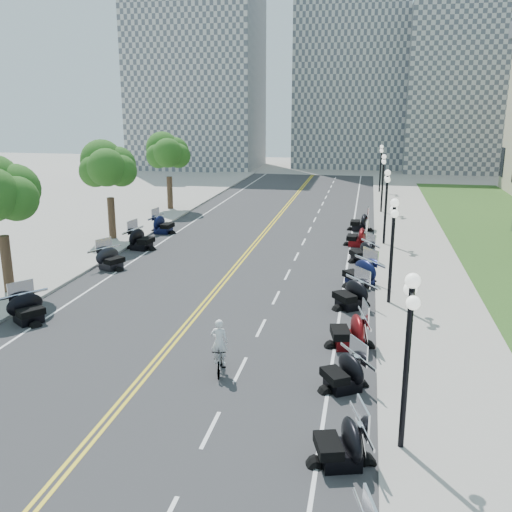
# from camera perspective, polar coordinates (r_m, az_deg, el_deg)

# --- Properties ---
(ground) EXTENTS (160.00, 160.00, 0.00)m
(ground) POSITION_cam_1_polar(r_m,az_deg,el_deg) (25.18, -6.72, -6.64)
(ground) COLOR gray
(road) EXTENTS (16.00, 90.00, 0.01)m
(road) POSITION_cam_1_polar(r_m,az_deg,el_deg) (34.34, -1.66, -0.64)
(road) COLOR #333335
(road) RESTS_ON ground
(centerline_yellow_a) EXTENTS (0.12, 90.00, 0.00)m
(centerline_yellow_a) POSITION_cam_1_polar(r_m,az_deg,el_deg) (34.36, -1.85, -0.61)
(centerline_yellow_a) COLOR yellow
(centerline_yellow_a) RESTS_ON road
(centerline_yellow_b) EXTENTS (0.12, 90.00, 0.00)m
(centerline_yellow_b) POSITION_cam_1_polar(r_m,az_deg,el_deg) (34.31, -1.46, -0.63)
(centerline_yellow_b) COLOR yellow
(centerline_yellow_b) RESTS_ON road
(edge_line_north) EXTENTS (0.12, 90.00, 0.00)m
(edge_line_north) POSITION_cam_1_polar(r_m,az_deg,el_deg) (33.55, 9.07, -1.18)
(edge_line_north) COLOR white
(edge_line_north) RESTS_ON road
(edge_line_south) EXTENTS (0.12, 90.00, 0.00)m
(edge_line_south) POSITION_cam_1_polar(r_m,az_deg,el_deg) (36.25, -11.57, -0.09)
(edge_line_south) COLOR white
(edge_line_south) RESTS_ON road
(lane_dash_4) EXTENTS (0.12, 2.00, 0.00)m
(lane_dash_4) POSITION_cam_1_polar(r_m,az_deg,el_deg) (17.47, -4.57, -16.91)
(lane_dash_4) COLOR white
(lane_dash_4) RESTS_ON road
(lane_dash_5) EXTENTS (0.12, 2.00, 0.00)m
(lane_dash_5) POSITION_cam_1_polar(r_m,az_deg,el_deg) (20.86, -1.57, -11.25)
(lane_dash_5) COLOR white
(lane_dash_5) RESTS_ON road
(lane_dash_6) EXTENTS (0.12, 2.00, 0.00)m
(lane_dash_6) POSITION_cam_1_polar(r_m,az_deg,el_deg) (24.44, 0.51, -7.19)
(lane_dash_6) COLOR white
(lane_dash_6) RESTS_ON road
(lane_dash_7) EXTENTS (0.12, 2.00, 0.00)m
(lane_dash_7) POSITION_cam_1_polar(r_m,az_deg,el_deg) (28.13, 2.02, -4.18)
(lane_dash_7) COLOR white
(lane_dash_7) RESTS_ON road
(lane_dash_8) EXTENTS (0.12, 2.00, 0.00)m
(lane_dash_8) POSITION_cam_1_polar(r_m,az_deg,el_deg) (31.89, 3.16, -1.86)
(lane_dash_8) COLOR white
(lane_dash_8) RESTS_ON road
(lane_dash_9) EXTENTS (0.12, 2.00, 0.00)m
(lane_dash_9) POSITION_cam_1_polar(r_m,az_deg,el_deg) (35.71, 4.07, -0.04)
(lane_dash_9) COLOR white
(lane_dash_9) RESTS_ON road
(lane_dash_10) EXTENTS (0.12, 2.00, 0.00)m
(lane_dash_10) POSITION_cam_1_polar(r_m,az_deg,el_deg) (39.56, 4.79, 1.42)
(lane_dash_10) COLOR white
(lane_dash_10) RESTS_ON road
(lane_dash_11) EXTENTS (0.12, 2.00, 0.00)m
(lane_dash_11) POSITION_cam_1_polar(r_m,az_deg,el_deg) (43.44, 5.39, 2.63)
(lane_dash_11) COLOR white
(lane_dash_11) RESTS_ON road
(lane_dash_12) EXTENTS (0.12, 2.00, 0.00)m
(lane_dash_12) POSITION_cam_1_polar(r_m,az_deg,el_deg) (47.34, 5.89, 3.64)
(lane_dash_12) COLOR white
(lane_dash_12) RESTS_ON road
(lane_dash_13) EXTENTS (0.12, 2.00, 0.00)m
(lane_dash_13) POSITION_cam_1_polar(r_m,az_deg,el_deg) (51.26, 6.32, 4.49)
(lane_dash_13) COLOR white
(lane_dash_13) RESTS_ON road
(lane_dash_14) EXTENTS (0.12, 2.00, 0.00)m
(lane_dash_14) POSITION_cam_1_polar(r_m,az_deg,el_deg) (55.18, 6.68, 5.22)
(lane_dash_14) COLOR white
(lane_dash_14) RESTS_ON road
(lane_dash_15) EXTENTS (0.12, 2.00, 0.00)m
(lane_dash_15) POSITION_cam_1_polar(r_m,az_deg,el_deg) (59.12, 7.00, 5.86)
(lane_dash_15) COLOR white
(lane_dash_15) RESTS_ON road
(lane_dash_16) EXTENTS (0.12, 2.00, 0.00)m
(lane_dash_16) POSITION_cam_1_polar(r_m,az_deg,el_deg) (63.07, 7.28, 6.42)
(lane_dash_16) COLOR white
(lane_dash_16) RESTS_ON road
(lane_dash_17) EXTENTS (0.12, 2.00, 0.00)m
(lane_dash_17) POSITION_cam_1_polar(r_m,az_deg,el_deg) (67.02, 7.53, 6.91)
(lane_dash_17) COLOR white
(lane_dash_17) RESTS_ON road
(lane_dash_18) EXTENTS (0.12, 2.00, 0.00)m
(lane_dash_18) POSITION_cam_1_polar(r_m,az_deg,el_deg) (70.97, 7.74, 7.34)
(lane_dash_18) COLOR white
(lane_dash_18) RESTS_ON road
(lane_dash_19) EXTENTS (0.12, 2.00, 0.00)m
(lane_dash_19) POSITION_cam_1_polar(r_m,az_deg,el_deg) (74.94, 7.94, 7.73)
(lane_dash_19) COLOR white
(lane_dash_19) RESTS_ON road
(sidewalk_north) EXTENTS (5.00, 90.00, 0.15)m
(sidewalk_north) POSITION_cam_1_polar(r_m,az_deg,el_deg) (33.67, 16.05, -1.42)
(sidewalk_north) COLOR #9E9991
(sidewalk_north) RESTS_ON ground
(sidewalk_south) EXTENTS (5.00, 90.00, 0.15)m
(sidewalk_south) POSITION_cam_1_polar(r_m,az_deg,el_deg) (37.98, -17.30, 0.32)
(sidewalk_south) COLOR #9E9991
(sidewalk_south) RESTS_ON ground
(distant_block_a) EXTENTS (18.00, 14.00, 26.00)m
(distant_block_a) POSITION_cam_1_polar(r_m,az_deg,el_deg) (88.07, -5.88, 17.31)
(distant_block_a) COLOR gray
(distant_block_a) RESTS_ON ground
(distant_block_b) EXTENTS (16.00, 12.00, 30.00)m
(distant_block_b) POSITION_cam_1_polar(r_m,az_deg,el_deg) (90.50, 9.47, 18.40)
(distant_block_b) COLOR gray
(distant_block_b) RESTS_ON ground
(distant_block_c) EXTENTS (20.00, 14.00, 22.00)m
(distant_block_c) POSITION_cam_1_polar(r_m,az_deg,el_deg) (88.49, 21.43, 15.10)
(distant_block_c) COLOR gray
(distant_block_c) RESTS_ON ground
(street_lamp_1) EXTENTS (0.50, 1.20, 4.90)m
(street_lamp_1) POSITION_cam_1_polar(r_m,az_deg,el_deg) (15.76, 14.83, -10.41)
(street_lamp_1) COLOR black
(street_lamp_1) RESTS_ON sidewalk_north
(street_lamp_2) EXTENTS (0.50, 1.20, 4.90)m
(street_lamp_2) POSITION_cam_1_polar(r_m,az_deg,el_deg) (27.10, 13.41, 0.39)
(street_lamp_2) COLOR black
(street_lamp_2) RESTS_ON sidewalk_north
(street_lamp_3) EXTENTS (0.50, 1.20, 4.90)m
(street_lamp_3) POSITION_cam_1_polar(r_m,az_deg,el_deg) (38.84, 12.84, 4.75)
(street_lamp_3) COLOR black
(street_lamp_3) RESTS_ON sidewalk_north
(street_lamp_4) EXTENTS (0.50, 1.20, 4.90)m
(street_lamp_4) POSITION_cam_1_polar(r_m,az_deg,el_deg) (50.70, 12.54, 7.08)
(street_lamp_4) COLOR black
(street_lamp_4) RESTS_ON sidewalk_north
(street_lamp_5) EXTENTS (0.50, 1.20, 4.90)m
(street_lamp_5) POSITION_cam_1_polar(r_m,az_deg,el_deg) (62.61, 12.35, 8.52)
(street_lamp_5) COLOR black
(street_lamp_5) RESTS_ON sidewalk_north
(tree_3) EXTENTS (4.80, 4.80, 9.20)m
(tree_3) POSITION_cam_1_polar(r_m,az_deg,el_deg) (40.44, -14.51, 8.12)
(tree_3) COLOR #235619
(tree_3) RESTS_ON sidewalk_south
(tree_4) EXTENTS (4.80, 4.80, 9.20)m
(tree_4) POSITION_cam_1_polar(r_m,az_deg,el_deg) (51.47, -8.75, 9.78)
(tree_4) COLOR #235619
(tree_4) RESTS_ON sidewalk_south
(motorcycle_n_3) EXTENTS (2.47, 2.47, 1.39)m
(motorcycle_n_3) POSITION_cam_1_polar(r_m,az_deg,el_deg) (15.84, 8.44, -17.77)
(motorcycle_n_3) COLOR black
(motorcycle_n_3) RESTS_ON road
(motorcycle_n_4) EXTENTS (2.67, 2.67, 1.36)m
(motorcycle_n_4) POSITION_cam_1_polar(r_m,az_deg,el_deg) (19.47, 8.70, -11.24)
(motorcycle_n_4) COLOR black
(motorcycle_n_4) RESTS_ON road
(motorcycle_n_5) EXTENTS (2.51, 2.51, 1.49)m
(motorcycle_n_5) POSITION_cam_1_polar(r_m,az_deg,el_deg) (22.66, 9.29, -7.22)
(motorcycle_n_5) COLOR #590A0C
(motorcycle_n_5) RESTS_ON road
(motorcycle_n_6) EXTENTS (2.97, 2.97, 1.49)m
(motorcycle_n_6) POSITION_cam_1_polar(r_m,az_deg,el_deg) (26.89, 9.47, -3.65)
(motorcycle_n_6) COLOR black
(motorcycle_n_6) RESTS_ON road
(motorcycle_n_7) EXTENTS (3.13, 3.13, 1.56)m
(motorcycle_n_7) POSITION_cam_1_polar(r_m,az_deg,el_deg) (30.22, 10.36, -1.53)
(motorcycle_n_7) COLOR black
(motorcycle_n_7) RESTS_ON road
(motorcycle_n_8) EXTENTS (2.68, 2.68, 1.39)m
(motorcycle_n_8) POSITION_cam_1_polar(r_m,az_deg,el_deg) (34.86, 10.57, 0.52)
(motorcycle_n_8) COLOR black
(motorcycle_n_8) RESTS_ON road
(motorcycle_n_9) EXTENTS (2.22, 2.22, 1.44)m
(motorcycle_n_9) POSITION_cam_1_polar(r_m,az_deg,el_deg) (38.76, 10.08, 2.04)
(motorcycle_n_9) COLOR #590A0C
(motorcycle_n_9) RESTS_ON road
(motorcycle_n_10) EXTENTS (2.18, 2.18, 1.47)m
(motorcycle_n_10) POSITION_cam_1_polar(r_m,az_deg,el_deg) (43.62, 10.34, 3.47)
(motorcycle_n_10) COLOR black
(motorcycle_n_10) RESTS_ON road
(motorcycle_s_5) EXTENTS (2.82, 2.82, 1.42)m
(motorcycle_s_5) POSITION_cam_1_polar(r_m,az_deg,el_deg) (26.72, -21.87, -4.76)
(motorcycle_s_5) COLOR black
(motorcycle_s_5) RESTS_ON road
(motorcycle_s_7) EXTENTS (2.70, 2.70, 1.41)m
(motorcycle_s_7) POSITION_cam_1_polar(r_m,az_deg,el_deg) (33.82, -14.33, -0.12)
(motorcycle_s_7) COLOR black
(motorcycle_s_7) RESTS_ON road
(motorcycle_s_8) EXTENTS (2.53, 2.53, 1.55)m
(motorcycle_s_8) POSITION_cam_1_polar(r_m,az_deg,el_deg) (37.99, -11.40, 1.79)
(motorcycle_s_8) COLOR black
(motorcycle_s_8) RESTS_ON road
(motorcycle_s_9) EXTENTS (2.34, 2.34, 1.48)m
(motorcycle_s_9) POSITION_cam_1_polar(r_m,az_deg,el_deg) (42.54, -9.28, 3.24)
(motorcycle_s_9) COLOR black
(motorcycle_s_9) RESTS_ON road
(bicycle) EXTENTS (0.77, 1.74, 1.01)m
(bicycle) POSITION_cam_1_polar(r_m,az_deg,el_deg) (20.45, -3.66, -10.30)
(bicycle) COLOR #A51414
(bicycle) RESTS_ON road
(cyclist_rider) EXTENTS (0.61, 0.40, 1.67)m
(cyclist_rider) POSITION_cam_1_polar(r_m,az_deg,el_deg) (19.92, -3.72, -6.80)
(cyclist_rider) COLOR white
(cyclist_rider) RESTS_ON bicycle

